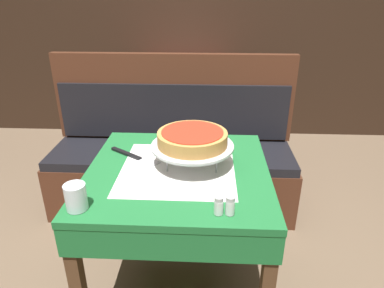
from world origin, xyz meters
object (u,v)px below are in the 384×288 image
Objects in this scene: dining_table_front at (178,188)px; dining_table_rear at (181,84)px; deep_dish_pizza at (192,138)px; pizza_server at (134,157)px; pepper_shaker at (230,206)px; condiment_caddy at (174,68)px; salt_shaker at (219,205)px; pizza_pan_stand at (192,147)px; water_glass_near at (76,197)px; booth_bench at (173,166)px.

dining_table_rear is (-0.13, 1.77, 0.01)m from dining_table_front.
pizza_server is at bearing 167.79° from deep_dish_pizza.
condiment_caddy is at bearing 100.67° from pepper_shaker.
pizza_server is 0.57m from salt_shaker.
deep_dish_pizza is at bearing 30.13° from dining_table_front.
pepper_shaker is at bearing -67.19° from pizza_pan_stand.
dining_table_front is at bearing -83.94° from condiment_caddy.
deep_dish_pizza is (0.19, -1.74, 0.22)m from dining_table_rear.
pizza_pan_stand is 3.69× the size of water_glass_near.
pizza_pan_stand is 0.39m from pepper_shaker.
deep_dish_pizza is 4.44× the size of salt_shaker.
dining_table_front is 1.78m from dining_table_rear.
deep_dish_pizza reaches higher than dining_table_rear.
dining_table_front is at bearing 123.50° from pepper_shaker.
condiment_caddy is at bearing 98.12° from pizza_pan_stand.
condiment_caddy is (0.02, 1.74, 0.04)m from pizza_server.
booth_bench reaches higher than pizza_pan_stand.
pizza_pan_stand reaches higher than salt_shaker.
pepper_shaker is (0.42, -0.41, 0.03)m from pizza_server.
pepper_shaker is (0.55, -0.00, -0.01)m from water_glass_near.
water_glass_near is at bearing -138.51° from pizza_pan_stand.
pizza_pan_stand is 0.29m from pizza_server.
salt_shaker is (0.29, -1.16, 0.47)m from booth_bench.
pizza_pan_stand reaches higher than pizza_server.
condiment_caddy is (-0.19, 1.83, 0.15)m from dining_table_front.
salt_shaker reaches higher than dining_table_front.
dining_table_rear is 0.48× the size of booth_bench.
pizza_server is (-0.08, -1.68, 0.09)m from dining_table_rear.
deep_dish_pizza is at bearing 107.14° from salt_shaker.
pizza_server is 3.74× the size of pepper_shaker.
pepper_shaker is (0.15, -0.36, -0.06)m from pizza_pan_stand.
pizza_pan_stand is at bearing -77.25° from booth_bench.
water_glass_near reaches higher than pepper_shaker.
condiment_caddy reaches higher than dining_table_front.
pepper_shaker is (0.34, -2.09, 0.12)m from dining_table_rear.
dining_table_rear is 1.00m from booth_bench.
deep_dish_pizza is 0.38m from salt_shaker.
pizza_server is 2.67× the size of water_glass_near.
dining_table_rear is 11.61× the size of pepper_shaker.
water_glass_near is (-0.40, -0.35, -0.08)m from deep_dish_pizza.
deep_dish_pizza is at bearing 112.81° from pepper_shaker.
deep_dish_pizza is 1.82m from condiment_caddy.
salt_shaker is 2.18m from condiment_caddy.
condiment_caddy reaches higher than pizza_pan_stand.
deep_dish_pizza is 3.10× the size of water_glass_near.
deep_dish_pizza is 4.34× the size of pepper_shaker.
water_glass_near is at bearing -95.61° from dining_table_rear.
booth_bench is at bearing 102.75° from pizza_pan_stand.
dining_table_rear is at bearing 90.60° from booth_bench.
salt_shaker is at bearing -72.86° from deep_dish_pizza.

